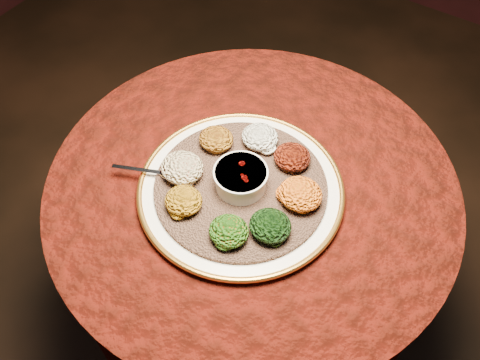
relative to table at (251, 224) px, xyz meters
The scene contains 13 objects.
table is the anchor object (origin of this frame).
platter 0.20m from the table, 99.15° to the right, with size 0.59×0.59×0.02m.
injera 0.21m from the table, 99.15° to the right, with size 0.39×0.39×0.01m, color brown.
stew_bowl 0.24m from the table, 99.15° to the right, with size 0.12×0.12×0.05m.
spoon 0.29m from the table, 147.04° to the right, with size 0.15×0.08×0.01m.
portion_ayib 0.25m from the table, 112.51° to the left, with size 0.09×0.08×0.04m, color white.
portion_kitfo 0.25m from the table, 55.16° to the left, with size 0.09×0.08×0.04m, color black.
portion_tikil 0.26m from the table, ahead, with size 0.10×0.09×0.05m, color #AA710E.
portion_gomen 0.28m from the table, 43.95° to the right, with size 0.09×0.09×0.04m, color black.
portion_mixveg 0.28m from the table, 74.40° to the right, with size 0.08×0.08×0.04m, color #AB360B.
portion_kik 0.29m from the table, 117.19° to the right, with size 0.08×0.08×0.04m, color #AC6D0F.
portion_timatim 0.28m from the table, 147.55° to the right, with size 0.10×0.09×0.05m, color #720706.
portion_shiro 0.26m from the table, 165.72° to the left, with size 0.08×0.08×0.04m, color #995E12.
Camera 1 is at (0.39, -0.64, 1.72)m, focal length 40.00 mm.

